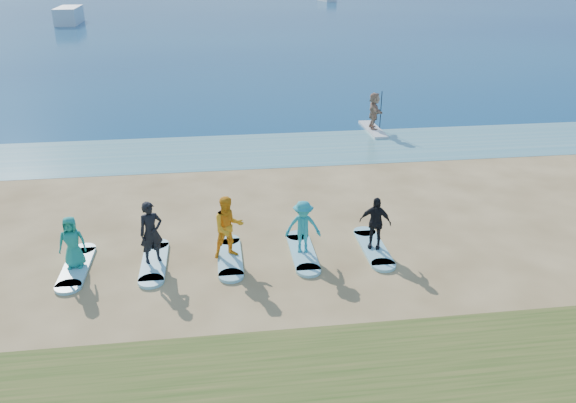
{
  "coord_description": "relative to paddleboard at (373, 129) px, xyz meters",
  "views": [
    {
      "loc": [
        -0.65,
        -13.85,
        8.07
      ],
      "look_at": [
        1.47,
        2.0,
        1.1
      ],
      "focal_mm": 35.0,
      "sensor_mm": 36.0,
      "label": 1
    }
  ],
  "objects": [
    {
      "name": "paddleboard",
      "position": [
        0.0,
        0.0,
        0.0
      ],
      "size": [
        0.76,
        3.01,
        0.12
      ],
      "primitive_type": "cube",
      "rotation": [
        0.0,
        0.0,
        0.02
      ],
      "color": "silver",
      "rests_on": "ground"
    },
    {
      "name": "ground",
      "position": [
        -7.28,
        -12.88,
        -0.06
      ],
      "size": [
        600.0,
        600.0,
        0.0
      ],
      "primitive_type": "plane",
      "color": "tan",
      "rests_on": "ground"
    },
    {
      "name": "surfboard_2",
      "position": [
        -7.71,
        -12.29,
        -0.01
      ],
      "size": [
        0.7,
        2.2,
        0.09
      ],
      "primitive_type": "cube",
      "color": "#8CCFDA",
      "rests_on": "ground"
    },
    {
      "name": "student_4",
      "position": [
        -3.4,
        -12.29,
        0.83
      ],
      "size": [
        1.02,
        0.72,
        1.6
      ],
      "primitive_type": "imported",
      "rotation": [
        0.0,
        0.0,
        -0.4
      ],
      "color": "black",
      "rests_on": "surfboard_4"
    },
    {
      "name": "surfboard_3",
      "position": [
        -5.56,
        -12.29,
        -0.01
      ],
      "size": [
        0.7,
        2.2,
        0.09
      ],
      "primitive_type": "cube",
      "color": "#8CCFDA",
      "rests_on": "ground"
    },
    {
      "name": "boat_offshore_a",
      "position": [
        -26.3,
        54.14,
        -0.06
      ],
      "size": [
        3.07,
        8.14,
        2.1
      ],
      "primitive_type": "cube",
      "rotation": [
        0.0,
        0.0,
        0.05
      ],
      "color": "silver",
      "rests_on": "ground"
    },
    {
      "name": "shallow_water",
      "position": [
        -7.28,
        -2.38,
        -0.05
      ],
      "size": [
        600.0,
        600.0,
        0.0
      ],
      "primitive_type": "plane",
      "color": "teal",
      "rests_on": "ground"
    },
    {
      "name": "student_1",
      "position": [
        -9.87,
        -12.29,
        0.94
      ],
      "size": [
        0.78,
        0.66,
        1.82
      ],
      "primitive_type": "imported",
      "rotation": [
        0.0,
        0.0,
        0.4
      ],
      "color": "black",
      "rests_on": "surfboard_1"
    },
    {
      "name": "boat_offshore_b",
      "position": [
        15.62,
        90.35,
        -0.06
      ],
      "size": [
        2.91,
        5.91,
        1.52
      ],
      "primitive_type": "cube",
      "rotation": [
        0.0,
        0.0,
        0.15
      ],
      "color": "silver",
      "rests_on": "ground"
    },
    {
      "name": "surfboard_4",
      "position": [
        -3.4,
        -12.29,
        -0.01
      ],
      "size": [
        0.7,
        2.2,
        0.09
      ],
      "primitive_type": "cube",
      "color": "#8CCFDA",
      "rests_on": "ground"
    },
    {
      "name": "student_3",
      "position": [
        -5.56,
        -12.29,
        0.83
      ],
      "size": [
        1.1,
        0.72,
        1.6
      ],
      "primitive_type": "imported",
      "rotation": [
        0.0,
        0.0,
        -0.12
      ],
      "color": "teal",
      "rests_on": "surfboard_3"
    },
    {
      "name": "student_0",
      "position": [
        -12.03,
        -12.29,
        0.78
      ],
      "size": [
        0.75,
        0.5,
        1.51
      ],
      "primitive_type": "imported",
      "rotation": [
        0.0,
        0.0,
        0.03
      ],
      "color": "#1D8C7C",
      "rests_on": "surfboard_0"
    },
    {
      "name": "surfboard_0",
      "position": [
        -12.03,
        -12.29,
        -0.01
      ],
      "size": [
        0.7,
        2.2,
        0.09
      ],
      "primitive_type": "cube",
      "color": "#8CCFDA",
      "rests_on": "ground"
    },
    {
      "name": "paddleboarder",
      "position": [
        0.0,
        0.0,
        0.97
      ],
      "size": [
        0.67,
        1.73,
        1.82
      ],
      "primitive_type": "imported",
      "rotation": [
        0.0,
        0.0,
        1.49
      ],
      "color": "tan",
      "rests_on": "paddleboard"
    },
    {
      "name": "surfboard_1",
      "position": [
        -9.87,
        -12.29,
        -0.01
      ],
      "size": [
        0.7,
        2.2,
        0.09
      ],
      "primitive_type": "cube",
      "color": "#8CCFDA",
      "rests_on": "ground"
    },
    {
      "name": "student_2",
      "position": [
        -7.71,
        -12.29,
        0.96
      ],
      "size": [
        1.05,
        0.91,
        1.86
      ],
      "primitive_type": "imported",
      "rotation": [
        0.0,
        0.0,
        0.25
      ],
      "color": "orange",
      "rests_on": "surfboard_2"
    }
  ]
}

